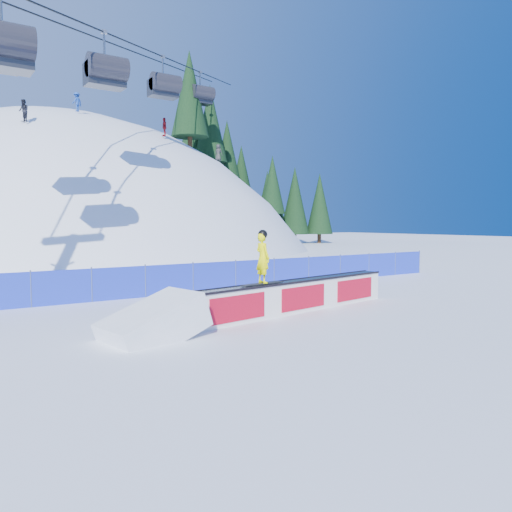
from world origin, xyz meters
TOP-DOWN VIEW (x-y plane):
  - ground at (0.00, 0.00)m, footprint 160.00×160.00m
  - snow_hill at (0.00, 42.00)m, footprint 64.00×64.00m
  - treeline at (22.53, 41.33)m, footprint 23.10×12.52m
  - safety_fence at (0.00, 4.50)m, footprint 22.05×0.05m
  - chairlift at (4.74, 27.49)m, footprint 40.80×41.70m
  - rail_box at (-2.11, -1.04)m, footprint 8.45×2.02m
  - snow_ramp at (-7.33, -1.94)m, footprint 2.73×1.96m
  - snowboarder at (-3.63, -1.30)m, footprint 1.56×0.55m
  - distant_skiers at (2.72, 30.18)m, footprint 18.98×4.98m

SIDE VIEW (x-z plane):
  - snow_hill at x=0.00m, z-range -50.00..14.00m
  - ground at x=0.00m, z-range 0.00..0.00m
  - snow_ramp at x=-7.33m, z-range -0.78..0.78m
  - rail_box at x=-2.11m, z-range -0.01..1.01m
  - safety_fence at x=0.00m, z-range -0.05..1.25m
  - snowboarder at x=-3.63m, z-range 1.00..2.61m
  - treeline at x=22.53m, z-range 0.17..20.74m
  - distant_skiers at x=2.72m, z-range 8.99..14.21m
  - chairlift at x=4.74m, z-range 5.89..27.89m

